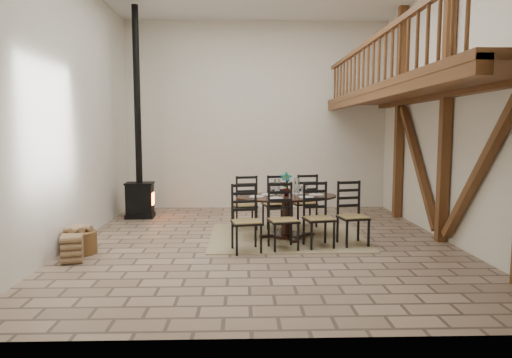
{
  "coord_description": "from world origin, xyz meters",
  "views": [
    {
      "loc": [
        -0.39,
        -8.41,
        2.09
      ],
      "look_at": [
        -0.13,
        0.4,
        1.16
      ],
      "focal_mm": 32.0,
      "sensor_mm": 36.0,
      "label": 1
    }
  ],
  "objects_px": {
    "log_stack": "(72,249)",
    "log_basket": "(79,242)",
    "wood_stove": "(139,172)",
    "dining_table": "(288,217)"
  },
  "relations": [
    {
      "from": "log_basket",
      "to": "dining_table",
      "type": "bearing_deg",
      "value": 15.04
    },
    {
      "from": "log_stack",
      "to": "log_basket",
      "type": "bearing_deg",
      "value": 97.92
    },
    {
      "from": "log_basket",
      "to": "log_stack",
      "type": "xyz_separation_m",
      "value": [
        0.07,
        -0.54,
        0.01
      ]
    },
    {
      "from": "log_basket",
      "to": "log_stack",
      "type": "bearing_deg",
      "value": -82.08
    },
    {
      "from": "wood_stove",
      "to": "log_basket",
      "type": "bearing_deg",
      "value": -97.91
    },
    {
      "from": "wood_stove",
      "to": "log_stack",
      "type": "bearing_deg",
      "value": -96.0
    },
    {
      "from": "wood_stove",
      "to": "log_basket",
      "type": "height_order",
      "value": "wood_stove"
    },
    {
      "from": "dining_table",
      "to": "wood_stove",
      "type": "bearing_deg",
      "value": 134.88
    },
    {
      "from": "wood_stove",
      "to": "dining_table",
      "type": "bearing_deg",
      "value": -36.23
    },
    {
      "from": "wood_stove",
      "to": "log_stack",
      "type": "xyz_separation_m",
      "value": [
        -0.24,
        -3.79,
        -0.9
      ]
    }
  ]
}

